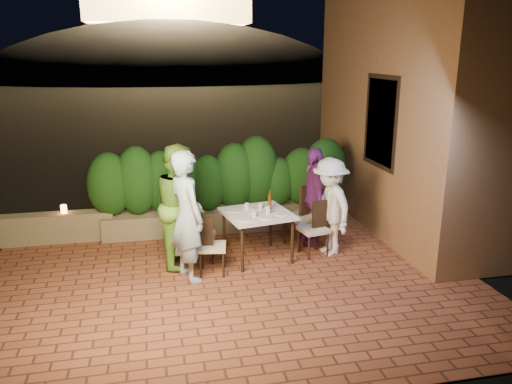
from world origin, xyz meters
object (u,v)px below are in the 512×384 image
object	(u,v)px
dining_table	(257,235)
chair_right_back	(301,216)
diner_white	(330,207)
diner_blue	(187,216)
chair_left_front	(212,245)
diner_purple	(314,196)
parapet_lamp	(64,209)
chair_left_back	(202,234)
diner_green	(180,205)
beer_bottle	(270,200)
chair_right_front	(313,228)
bowl	(248,207)

from	to	relation	value
dining_table	chair_right_back	size ratio (longest dim) A/B	0.98
diner_white	chair_right_back	bearing A→B (deg)	-155.03
chair_right_back	diner_blue	xyz separation A→B (m)	(-1.94, -0.92, 0.43)
chair_left_front	diner_purple	distance (m)	2.04
diner_blue	diner_white	size ratio (longest dim) A/B	1.19
chair_left_front	parapet_lamp	xyz separation A→B (m)	(-2.29, 1.81, 0.14)
dining_table	chair_left_back	bearing A→B (deg)	174.31
diner_green	beer_bottle	bearing A→B (deg)	-82.73
diner_blue	parapet_lamp	xyz separation A→B (m)	(-1.94, 1.92, -0.36)
dining_table	diner_green	size ratio (longest dim) A/B	0.53
chair_left_front	beer_bottle	bearing A→B (deg)	36.90
beer_bottle	diner_green	distance (m)	1.38
diner_white	chair_right_front	bearing A→B (deg)	-99.40
diner_white	diner_purple	bearing A→B (deg)	-179.58
dining_table	parapet_lamp	xyz separation A→B (m)	(-3.05, 1.40, 0.20)
chair_right_front	diner_purple	xyz separation A→B (m)	(0.16, 0.50, 0.38)
chair_left_front	chair_left_back	distance (m)	0.50
diner_white	bowl	bearing A→B (deg)	-113.54
beer_bottle	bowl	distance (m)	0.38
diner_purple	chair_right_front	bearing A→B (deg)	-9.50
chair_left_back	diner_blue	xyz separation A→B (m)	(-0.26, -0.60, 0.51)
dining_table	diner_purple	bearing A→B (deg)	22.75
chair_right_front	diner_green	size ratio (longest dim) A/B	0.48
diner_white	parapet_lamp	world-z (taller)	diner_white
dining_table	beer_bottle	bearing A→B (deg)	24.74
diner_green	parapet_lamp	bearing A→B (deg)	60.25
diner_blue	diner_purple	size ratio (longest dim) A/B	1.14
parapet_lamp	dining_table	bearing A→B (deg)	-24.72
diner_green	diner_purple	xyz separation A→B (m)	(2.22, 0.38, -0.10)
dining_table	diner_green	distance (m)	1.29
chair_right_front	diner_purple	bearing A→B (deg)	-119.57
dining_table	chair_right_front	xyz separation A→B (m)	(0.90, -0.05, 0.07)
diner_green	diner_white	distance (m)	2.32
diner_white	chair_left_back	bearing A→B (deg)	-104.16
diner_green	diner_white	world-z (taller)	diner_green
beer_bottle	chair_right_front	distance (m)	0.83
bowl	chair_right_front	size ratio (longest dim) A/B	0.17
beer_bottle	chair_left_front	size ratio (longest dim) A/B	0.36
bowl	diner_purple	bearing A→B (deg)	9.67
diner_blue	chair_left_front	bearing A→B (deg)	-95.08
bowl	diner_green	xyz separation A→B (m)	(-1.06, -0.18, 0.16)
chair_right_back	diner_purple	xyz separation A→B (m)	(0.23, 0.03, 0.32)
diner_purple	dining_table	bearing A→B (deg)	-58.59
diner_purple	parapet_lamp	distance (m)	4.22
beer_bottle	diner_white	bearing A→B (deg)	-9.10
dining_table	chair_left_back	world-z (taller)	chair_left_back
chair_left_front	chair_right_back	world-z (taller)	chair_right_back
chair_left_front	diner_purple	xyz separation A→B (m)	(1.82, 0.85, 0.39)
diner_blue	parapet_lamp	distance (m)	2.75
beer_bottle	diner_green	world-z (taller)	diner_green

